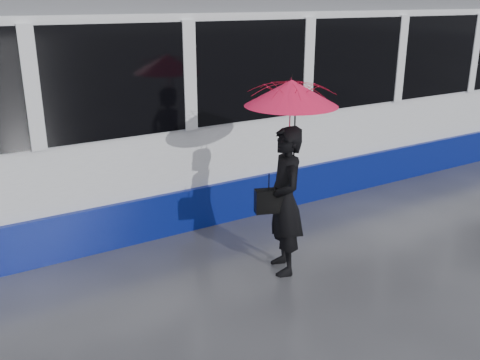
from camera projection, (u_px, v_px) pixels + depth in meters
ground at (154, 289)px, 6.17m from camera, size 90.00×90.00×0.00m
rails at (89, 217)px, 8.18m from camera, size 34.00×1.51×0.02m
tram at (184, 101)px, 8.49m from camera, size 26.00×2.56×3.35m
woman at (285, 201)px, 6.33m from camera, size 0.63×0.77×1.81m
umbrella at (291, 111)px, 6.01m from camera, size 1.36×1.36×1.22m
handbag at (269, 201)px, 6.22m from camera, size 0.35×0.24×0.46m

